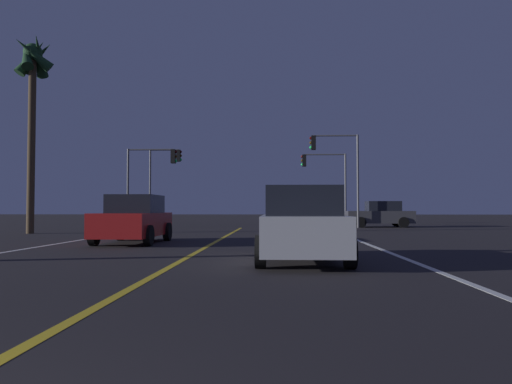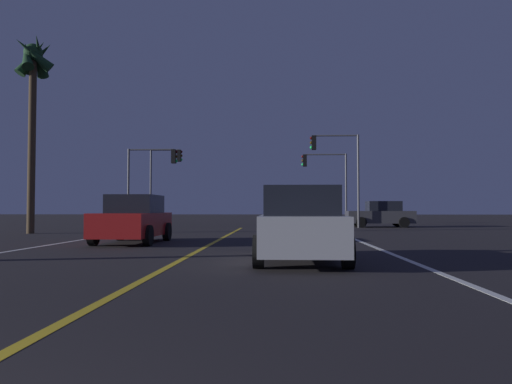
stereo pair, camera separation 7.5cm
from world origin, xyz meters
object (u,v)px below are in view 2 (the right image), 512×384
object	(u,v)px
car_oncoming	(134,220)
traffic_light_far_left	(165,169)
car_lead_same_lane	(300,226)
traffic_light_near_left	(153,169)
traffic_light_near_right	(336,159)
car_crossing_side	(381,215)
traffic_light_far_right	(324,172)
street_lamp_right_near	(499,17)
palm_tree_left_mid	(33,76)

from	to	relation	value
car_oncoming	traffic_light_far_left	bearing A→B (deg)	-169.88
car_lead_same_lane	traffic_light_near_left	bearing A→B (deg)	23.56
car_lead_same_lane	traffic_light_near_left	size ratio (longest dim) A/B	0.84
traffic_light_near_right	traffic_light_far_left	bearing A→B (deg)	-24.12
traffic_light_near_left	traffic_light_near_right	bearing A→B (deg)	0.00
traffic_light_near_right	car_crossing_side	bearing A→B (deg)	-158.58
traffic_light_near_right	traffic_light_far_right	distance (m)	5.52
car_lead_same_lane	traffic_light_far_left	bearing A→B (deg)	19.78
traffic_light_near_left	street_lamp_right_near	bearing A→B (deg)	-58.55
car_oncoming	car_lead_same_lane	bearing A→B (deg)	44.02
car_lead_same_lane	traffic_light_far_left	xyz separation A→B (m)	(-9.08, 25.24, 3.39)
traffic_light_far_right	street_lamp_right_near	bearing A→B (deg)	92.36
street_lamp_right_near	traffic_light_far_right	bearing A→B (deg)	-87.64
traffic_light_far_left	palm_tree_left_mid	size ratio (longest dim) A/B	0.59
car_oncoming	street_lamp_right_near	size ratio (longest dim) A/B	0.53
car_crossing_side	street_lamp_right_near	bearing A→B (deg)	84.37
street_lamp_right_near	palm_tree_left_mid	distance (m)	21.22
traffic_light_far_left	palm_tree_left_mid	world-z (taller)	palm_tree_left_mid
traffic_light_far_right	palm_tree_left_mid	xyz separation A→B (m)	(-15.53, -13.31, 3.79)
palm_tree_left_mid	car_oncoming	bearing A→B (deg)	-41.51
car_lead_same_lane	palm_tree_left_mid	bearing A→B (deg)	46.40
car_oncoming	traffic_light_far_left	size ratio (longest dim) A/B	0.75
car_lead_same_lane	car_crossing_side	bearing A→B (deg)	-16.62
car_crossing_side	car_oncoming	xyz separation A→B (m)	(-11.86, -15.13, 0.00)
car_oncoming	traffic_light_near_left	world-z (taller)	traffic_light_near_left
traffic_light_far_right	palm_tree_left_mid	world-z (taller)	palm_tree_left_mid
traffic_light_far_left	traffic_light_far_right	bearing A→B (deg)	0.00
traffic_light_near_left	palm_tree_left_mid	bearing A→B (deg)	-116.70
car_crossing_side	car_lead_same_lane	bearing A→B (deg)	73.38
traffic_light_near_right	traffic_light_far_left	distance (m)	13.46
car_oncoming	traffic_light_far_left	world-z (taller)	traffic_light_far_left
traffic_light_far_left	street_lamp_right_near	bearing A→B (deg)	-63.37
traffic_light_far_left	palm_tree_left_mid	xyz separation A→B (m)	(-3.45, -13.31, 3.56)
traffic_light_near_right	traffic_light_far_right	size ratio (longest dim) A/B	1.11
car_crossing_side	street_lamp_right_near	xyz separation A→B (m)	(-2.16, -21.94, 4.37)
traffic_light_near_left	traffic_light_far_left	world-z (taller)	traffic_light_far_left
street_lamp_right_near	car_lead_same_lane	bearing A→B (deg)	-13.87
traffic_light_near_right	traffic_light_near_left	xyz separation A→B (m)	(-11.81, -0.00, -0.56)
car_oncoming	palm_tree_left_mid	bearing A→B (deg)	-131.51
traffic_light_far_right	car_oncoming	bearing A→B (deg)	66.10
traffic_light_near_right	palm_tree_left_mid	size ratio (longest dim) A/B	0.61
street_lamp_right_near	palm_tree_left_mid	size ratio (longest dim) A/B	0.83
car_crossing_side	traffic_light_far_left	world-z (taller)	traffic_light_far_left
palm_tree_left_mid	traffic_light_near_left	bearing A→B (deg)	63.30
car_crossing_side	car_oncoming	bearing A→B (deg)	51.90
street_lamp_right_near	car_crossing_side	bearing A→B (deg)	-95.63
traffic_light_far_right	street_lamp_right_near	world-z (taller)	street_lamp_right_near
traffic_light_near_right	street_lamp_right_near	world-z (taller)	street_lamp_right_near
car_crossing_side	street_lamp_right_near	world-z (taller)	street_lamp_right_near
traffic_light_near_left	traffic_light_far_left	bearing A→B (deg)	94.90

